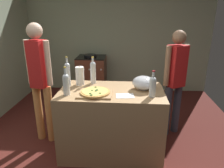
# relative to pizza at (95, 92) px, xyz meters

# --- Properties ---
(ground_plane) EXTENTS (4.41, 3.65, 0.02)m
(ground_plane) POSITION_rel_pizza_xyz_m (0.02, 1.01, -0.93)
(ground_plane) COLOR #511E19
(kitchen_wall_rear) EXTENTS (4.41, 0.10, 2.60)m
(kitchen_wall_rear) POSITION_rel_pizza_xyz_m (0.02, 2.58, 0.38)
(kitchen_wall_rear) COLOR #99A889
(kitchen_wall_rear) RESTS_ON ground_plane
(counter) EXTENTS (1.30, 0.74, 0.89)m
(counter) POSITION_rel_pizza_xyz_m (0.18, 0.14, -0.47)
(counter) COLOR tan
(counter) RESTS_ON ground_plane
(cutting_board) EXTENTS (0.40, 0.32, 0.02)m
(cutting_board) POSITION_rel_pizza_xyz_m (0.00, 0.00, -0.02)
(cutting_board) COLOR tan
(cutting_board) RESTS_ON counter
(pizza) EXTENTS (0.36, 0.36, 0.03)m
(pizza) POSITION_rel_pizza_xyz_m (0.00, 0.00, 0.00)
(pizza) COLOR tan
(pizza) RESTS_ON cutting_board
(mixing_bowl) EXTENTS (0.28, 0.28, 0.17)m
(mixing_bowl) POSITION_rel_pizza_xyz_m (0.58, 0.21, 0.06)
(mixing_bowl) COLOR #B2B2B7
(mixing_bowl) RESTS_ON counter
(paper_towel_roll) EXTENTS (0.11, 0.11, 0.25)m
(paper_towel_roll) POSITION_rel_pizza_xyz_m (-0.25, 0.33, 0.09)
(paper_towel_roll) COLOR white
(paper_towel_roll) RESTS_ON counter
(wine_bottle_dark) EXTENTS (0.08, 0.08, 0.34)m
(wine_bottle_dark) POSITION_rel_pizza_xyz_m (-0.33, -0.03, 0.11)
(wine_bottle_dark) COLOR silver
(wine_bottle_dark) RESTS_ON counter
(wine_bottle_clear) EXTENTS (0.08, 0.08, 0.36)m
(wine_bottle_clear) POSITION_rel_pizza_xyz_m (-0.09, 0.41, 0.14)
(wine_bottle_clear) COLOR silver
(wine_bottle_clear) RESTS_ON counter
(wine_bottle_green) EXTENTS (0.08, 0.08, 0.31)m
(wine_bottle_green) POSITION_rel_pizza_xyz_m (0.67, -0.02, 0.10)
(wine_bottle_green) COLOR silver
(wine_bottle_green) RESTS_ON counter
(wine_bottle_amber) EXTENTS (0.07, 0.07, 0.39)m
(wine_bottle_amber) POSITION_rel_pizza_xyz_m (-0.40, 0.26, 0.14)
(wine_bottle_amber) COLOR silver
(wine_bottle_amber) RESTS_ON counter
(recipe_sheet) EXTENTS (0.23, 0.17, 0.00)m
(recipe_sheet) POSITION_rel_pizza_xyz_m (0.35, -0.03, -0.03)
(recipe_sheet) COLOR white
(recipe_sheet) RESTS_ON counter
(stove) EXTENTS (0.61, 0.58, 0.91)m
(stove) POSITION_rel_pizza_xyz_m (-0.41, 2.18, -0.48)
(stove) COLOR brown
(stove) RESTS_ON ground_plane
(person_in_stripes) EXTENTS (0.36, 0.24, 1.69)m
(person_in_stripes) POSITION_rel_pizza_xyz_m (-0.81, 0.35, 0.05)
(person_in_stripes) COLOR #D88C4C
(person_in_stripes) RESTS_ON ground_plane
(person_in_red) EXTENTS (0.35, 0.29, 1.58)m
(person_in_red) POSITION_rel_pizza_xyz_m (1.07, 0.66, -0.01)
(person_in_red) COLOR #383D4C
(person_in_red) RESTS_ON ground_plane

